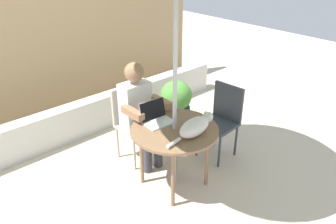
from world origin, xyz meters
TOP-DOWN VIEW (x-y plane):
  - ground_plane at (0.00, 0.00)m, footprint 14.00×14.00m
  - fence_back at (0.00, 2.45)m, footprint 4.92×0.08m
  - planter_wall_low at (0.00, 1.62)m, footprint 4.42×0.20m
  - patio_table at (0.00, 0.00)m, footprint 0.91×0.91m
  - chair_occupied at (0.00, 0.75)m, footprint 0.40×0.40m
  - chair_empty at (0.84, 0.05)m, footprint 0.42×0.42m
  - person_seated at (0.00, 0.59)m, footprint 0.48×0.48m
  - laptop at (-0.05, 0.24)m, footprint 0.32×0.27m
  - cat at (0.09, -0.21)m, footprint 0.65×0.24m
  - potted_plant_near_fence at (0.92, 0.94)m, footprint 0.44×0.44m

SIDE VIEW (x-z plane):
  - ground_plane at x=0.00m, z-range 0.00..0.00m
  - planter_wall_low at x=0.00m, z-range 0.00..0.48m
  - potted_plant_near_fence at x=0.92m, z-range 0.01..0.70m
  - chair_occupied at x=0.00m, z-range 0.08..0.99m
  - chair_empty at x=0.84m, z-range 0.08..0.99m
  - patio_table at x=0.00m, z-range 0.29..0.99m
  - person_seated at x=0.00m, z-range 0.08..1.33m
  - laptop at x=-0.05m, z-range 0.66..0.88m
  - cat at x=0.09m, z-range 0.70..0.88m
  - fence_back at x=0.00m, z-range 0.00..1.83m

